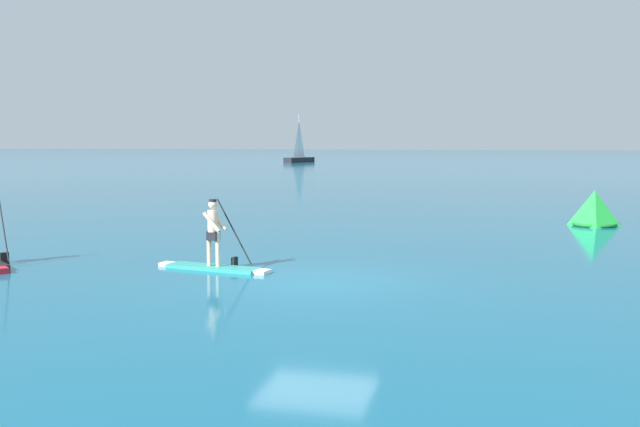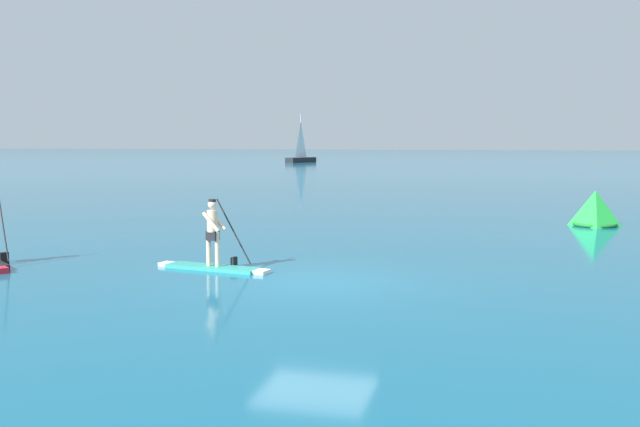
{
  "view_description": "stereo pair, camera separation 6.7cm",
  "coord_description": "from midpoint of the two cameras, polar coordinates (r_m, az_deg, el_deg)",
  "views": [
    {
      "loc": [
        3.7,
        -14.88,
        3.09
      ],
      "look_at": [
        -1.37,
        6.0,
        0.87
      ],
      "focal_mm": 39.86,
      "sensor_mm": 36.0,
      "label": 1
    },
    {
      "loc": [
        3.76,
        -14.86,
        3.09
      ],
      "look_at": [
        -1.37,
        6.0,
        0.87
      ],
      "focal_mm": 39.86,
      "sensor_mm": 36.0,
      "label": 2
    }
  ],
  "objects": [
    {
      "name": "sailboat_left_horizon",
      "position": [
        100.7,
        -1.53,
        4.62
      ],
      "size": [
        3.43,
        5.39,
        6.74
      ],
      "rotation": [
        0.0,
        0.0,
        4.3
      ],
      "color": "black",
      "rests_on": "ground"
    },
    {
      "name": "paddleboarder_mid_center",
      "position": [
        17.22,
        -8.42,
        -3.06
      ],
      "size": [
        2.98,
        0.97,
        1.75
      ],
      "rotation": [
        0.0,
        0.0,
        -0.17
      ],
      "color": "teal",
      "rests_on": "ground"
    },
    {
      "name": "ground",
      "position": [
        15.64,
        -0.25,
        -5.5
      ],
      "size": [
        440.0,
        440.0,
        0.0
      ],
      "primitive_type": "plane",
      "color": "#145B7A"
    },
    {
      "name": "race_marker_buoy",
      "position": [
        27.61,
        21.27,
        0.27
      ],
      "size": [
        1.57,
        1.57,
        1.29
      ],
      "color": "green",
      "rests_on": "ground"
    }
  ]
}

